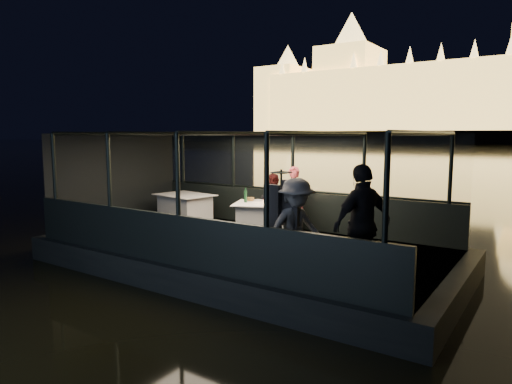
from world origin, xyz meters
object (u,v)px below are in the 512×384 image
Objects in this scene: passenger_stripe at (296,226)px; wine_bottle at (246,196)px; dining_table_central at (267,220)px; chair_port_left at (264,211)px; dining_table_aft at (185,209)px; passenger_dark at (362,229)px; chair_port_right at (282,214)px; person_man_maroon at (274,199)px; person_woman_coral at (294,200)px; coat_stand at (281,222)px.

wine_bottle is at bearing 73.51° from passenger_stripe.
chair_port_left reaches higher than dining_table_central.
wine_bottle is at bearing -163.09° from dining_table_central.
dining_table_aft is 5.17m from passenger_stripe.
passenger_dark is at bearing -20.12° from dining_table_aft.
chair_port_right reaches higher than dining_table_central.
chair_port_right is 0.54× the size of passenger_dark.
person_man_maroon is (-0.37, 0.20, 0.30)m from chair_port_right.
passenger_stripe is at bearing -42.24° from passenger_dark.
chair_port_left is 0.51× the size of person_woman_coral.
chair_port_left is 0.93m from wine_bottle.
chair_port_right is (0.05, 0.59, 0.06)m from dining_table_central.
passenger_stripe is at bearing -69.38° from person_woman_coral.
person_woman_coral is 1.20m from wine_bottle.
person_man_maroon reaches higher than chair_port_left.
dining_table_central is 2.61m from dining_table_aft.
person_woman_coral is (2.83, 0.65, 0.36)m from dining_table_aft.
passenger_dark is at bearing -34.39° from chair_port_right.
person_man_maroon is 4.18m from passenger_dark.
dining_table_aft is at bearing 176.67° from dining_table_central.
chair_port_right is 0.41m from person_woman_coral.
chair_port_left is (-0.50, 0.66, 0.06)m from dining_table_central.
passenger_dark is at bearing -32.75° from dining_table_central.
person_woman_coral is (0.22, 0.80, 0.36)m from dining_table_central.
chair_port_right is 0.51m from person_man_maroon.
wine_bottle is (-3.39, 1.72, 0.06)m from passenger_dark.
person_woman_coral reaches higher than dining_table_aft.
passenger_dark is 5.60× the size of wine_bottle.
dining_table_aft is at bearing 150.62° from coat_stand.
dining_table_central is 1.46× the size of chair_port_right.
dining_table_aft is at bearing -172.41° from chair_port_left.
person_man_maroon is (-2.02, 3.06, -0.15)m from coat_stand.
person_woman_coral is 3.49m from passenger_stripe.
dining_table_central is at bearing -58.86° from chair_port_left.
chair_port_left is 0.37m from person_man_maroon.
person_woman_coral is at bearing 12.84° from person_man_maroon.
dining_table_central is 0.59m from chair_port_right.
wine_bottle is at bearing -94.84° from chair_port_left.
wine_bottle is (2.12, -0.30, 0.53)m from dining_table_aft.
person_woman_coral is at bearing 4.69° from chair_port_left.
dining_table_aft is 2.21m from wine_bottle.
coat_stand is 0.26m from passenger_stripe.
person_man_maroon is at bearing 61.06° from passenger_stripe.
chair_port_right is at bearing -103.85° from passenger_dark.
dining_table_central is 0.84× the size of coat_stand.
passenger_dark is (2.86, -2.45, 0.40)m from chair_port_right.
coat_stand is at bearing -59.16° from chair_port_left.
coat_stand reaches higher than dining_table_aft.
coat_stand reaches higher than person_man_maroon.
dining_table_aft is (-2.61, 0.15, 0.00)m from dining_table_central.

